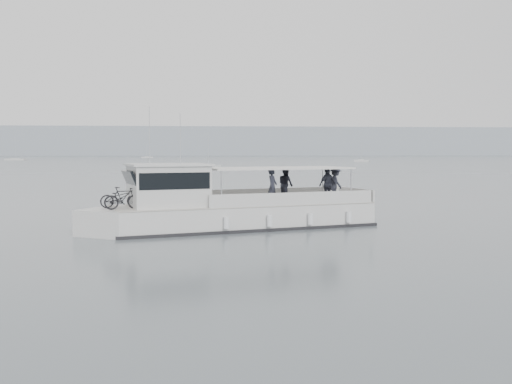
{
  "coord_description": "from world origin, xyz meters",
  "views": [
    {
      "loc": [
        -3.34,
        -28.67,
        3.37
      ],
      "look_at": [
        -1.25,
        -3.44,
        1.6
      ],
      "focal_mm": 40.0,
      "sensor_mm": 36.0,
      "label": 1
    }
  ],
  "objects": [
    {
      "name": "ground",
      "position": [
        0.0,
        0.0,
        0.0
      ],
      "size": [
        1400.0,
        1400.0,
        0.0
      ],
      "primitive_type": "plane",
      "color": "#4F585E",
      "rests_on": "ground"
    },
    {
      "name": "tour_boat",
      "position": [
        -2.85,
        -3.78,
        0.91
      ],
      "size": [
        13.12,
        6.49,
        5.54
      ],
      "rotation": [
        0.0,
        0.0,
        0.3
      ],
      "color": "silver",
      "rests_on": "ground"
    },
    {
      "name": "headland",
      "position": [
        0.0,
        560.0,
        14.0
      ],
      "size": [
        1400.0,
        90.0,
        28.0
      ],
      "primitive_type": "cube",
      "color": "#939EA8",
      "rests_on": "ground"
    }
  ]
}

